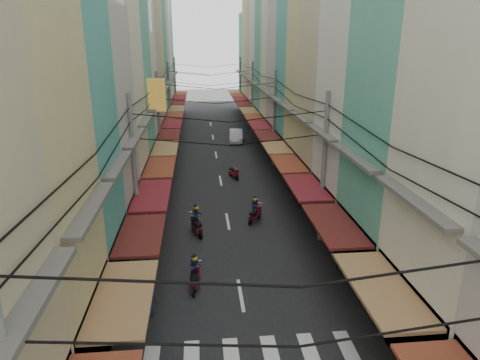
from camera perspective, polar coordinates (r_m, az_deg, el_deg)
ground at (r=20.99m, az=-0.46°, el=-12.14°), size 160.00×160.00×0.00m
road at (r=39.53m, az=-3.08°, el=2.62°), size 10.00×80.00×0.02m
sidewalk_left at (r=39.79m, az=-12.48°, el=2.34°), size 3.00×80.00×0.06m
sidewalk_right at (r=40.31m, az=6.20°, el=2.88°), size 3.00×80.00×0.06m
crosswalk at (r=16.11m, az=1.63°, el=-22.84°), size 7.55×2.40×0.01m
building_row_left at (r=35.19m, az=-16.62°, el=16.13°), size 7.80×67.67×23.70m
building_row_right at (r=35.81m, az=10.21°, el=16.01°), size 7.80×68.98×22.59m
utility_poles at (r=33.34m, az=-2.87°, el=11.26°), size 10.20×66.13×8.20m
white_car at (r=46.87m, az=-0.52°, el=5.11°), size 4.83×2.24×1.65m
bicycle at (r=21.79m, az=14.51°, el=-11.57°), size 1.62×0.91×1.05m
moving_scooters at (r=24.90m, az=-2.80°, el=-5.71°), size 4.09×17.54×1.83m
parked_scooters at (r=18.65m, az=14.60°, el=-15.36°), size 13.06×14.02×1.00m
pedestrians at (r=24.81m, az=-11.28°, el=-4.88°), size 13.13×23.70×2.24m
market_umbrella at (r=19.86m, az=19.71°, el=-7.48°), size 2.54×2.54×2.68m
traffic_sign at (r=22.12m, az=14.41°, el=-5.31°), size 0.10×0.61×2.76m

